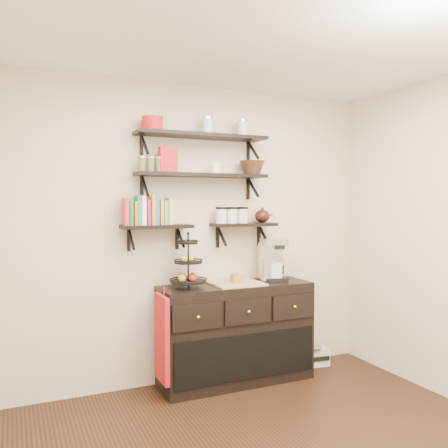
# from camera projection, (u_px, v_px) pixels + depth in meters

# --- Properties ---
(ceiling) EXTENTS (3.50, 3.50, 0.02)m
(ceiling) POSITION_uv_depth(u_px,v_px,m) (306.00, 18.00, 2.72)
(ceiling) COLOR white
(ceiling) RESTS_ON back_wall
(back_wall) EXTENTS (3.50, 0.02, 2.70)m
(back_wall) POSITION_uv_depth(u_px,v_px,m) (197.00, 234.00, 4.37)
(back_wall) COLOR beige
(back_wall) RESTS_ON ground
(shelf_top) EXTENTS (1.20, 0.27, 0.23)m
(shelf_top) POSITION_uv_depth(u_px,v_px,m) (202.00, 136.00, 4.21)
(shelf_top) COLOR black
(shelf_top) RESTS_ON back_wall
(shelf_mid) EXTENTS (1.20, 0.27, 0.23)m
(shelf_mid) POSITION_uv_depth(u_px,v_px,m) (202.00, 176.00, 4.23)
(shelf_mid) COLOR black
(shelf_mid) RESTS_ON back_wall
(shelf_low_left) EXTENTS (0.60, 0.25, 0.23)m
(shelf_low_left) POSITION_uv_depth(u_px,v_px,m) (157.00, 227.00, 4.09)
(shelf_low_left) COLOR black
(shelf_low_left) RESTS_ON back_wall
(shelf_low_right) EXTENTS (0.60, 0.25, 0.23)m
(shelf_low_right) POSITION_uv_depth(u_px,v_px,m) (243.00, 225.00, 4.44)
(shelf_low_right) COLOR black
(shelf_low_right) RESTS_ON back_wall
(cookbooks) EXTENTS (0.40, 0.15, 0.26)m
(cookbooks) POSITION_uv_depth(u_px,v_px,m) (149.00, 211.00, 4.06)
(cookbooks) COLOR #C42F48
(cookbooks) RESTS_ON shelf_low_left
(glass_canisters) EXTENTS (0.32, 0.10, 0.13)m
(glass_canisters) POSITION_uv_depth(u_px,v_px,m) (232.00, 216.00, 4.38)
(glass_canisters) COLOR silver
(glass_canisters) RESTS_ON shelf_low_right
(sideboard) EXTENTS (1.40, 0.50, 0.92)m
(sideboard) POSITION_uv_depth(u_px,v_px,m) (236.00, 333.00, 4.32)
(sideboard) COLOR black
(sideboard) RESTS_ON floor
(fruit_stand) EXTENTS (0.32, 0.32, 0.47)m
(fruit_stand) POSITION_uv_depth(u_px,v_px,m) (188.00, 269.00, 4.11)
(fruit_stand) COLOR black
(fruit_stand) RESTS_ON sideboard
(candle) EXTENTS (0.08, 0.08, 0.08)m
(candle) POSITION_uv_depth(u_px,v_px,m) (236.00, 278.00, 4.30)
(candle) COLOR #996623
(candle) RESTS_ON sideboard
(coffee_maker) EXTENTS (0.25, 0.25, 0.40)m
(coffee_maker) POSITION_uv_depth(u_px,v_px,m) (273.00, 261.00, 4.48)
(coffee_maker) COLOR black
(coffee_maker) RESTS_ON sideboard
(thermal_carafe) EXTENTS (0.11, 0.11, 0.22)m
(thermal_carafe) POSITION_uv_depth(u_px,v_px,m) (266.00, 270.00, 4.40)
(thermal_carafe) COLOR silver
(thermal_carafe) RESTS_ON sideboard
(apron) EXTENTS (0.04, 0.31, 0.72)m
(apron) POSITION_uv_depth(u_px,v_px,m) (162.00, 338.00, 3.93)
(apron) COLOR maroon
(apron) RESTS_ON sideboard
(radio) EXTENTS (0.35, 0.25, 0.20)m
(radio) POSITION_uv_depth(u_px,v_px,m) (311.00, 356.00, 4.76)
(radio) COLOR silver
(radio) RESTS_ON floor
(recipe_box) EXTENTS (0.17, 0.08, 0.22)m
(recipe_box) POSITION_uv_depth(u_px,v_px,m) (168.00, 160.00, 4.09)
(recipe_box) COLOR red
(recipe_box) RESTS_ON shelf_mid
(walnut_bowl) EXTENTS (0.24, 0.24, 0.13)m
(walnut_bowl) POSITION_uv_depth(u_px,v_px,m) (252.00, 168.00, 4.43)
(walnut_bowl) COLOR black
(walnut_bowl) RESTS_ON shelf_mid
(ramekins) EXTENTS (0.09, 0.09, 0.10)m
(ramekins) POSITION_uv_depth(u_px,v_px,m) (216.00, 169.00, 4.28)
(ramekins) COLOR white
(ramekins) RESTS_ON shelf_mid
(teapot) EXTENTS (0.22, 0.18, 0.15)m
(teapot) POSITION_uv_depth(u_px,v_px,m) (262.00, 215.00, 4.51)
(teapot) COLOR black
(teapot) RESTS_ON shelf_low_right
(red_pot) EXTENTS (0.18, 0.18, 0.12)m
(red_pot) POSITION_uv_depth(u_px,v_px,m) (152.00, 124.00, 4.02)
(red_pot) COLOR red
(red_pot) RESTS_ON shelf_top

